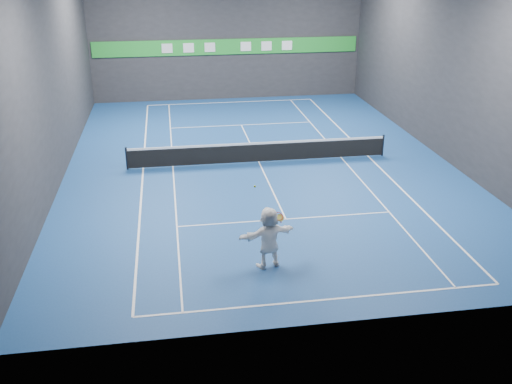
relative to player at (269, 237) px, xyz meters
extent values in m
plane|color=navy|center=(1.26, 9.71, -1.03)|extent=(26.00, 26.00, 0.00)
cube|color=#27272A|center=(1.26, 22.71, 3.47)|extent=(18.00, 0.10, 9.00)
cube|color=#27272A|center=(1.26, -3.29, 3.47)|extent=(18.00, 0.10, 9.00)
cube|color=#27272A|center=(-7.74, 9.71, 3.47)|extent=(0.10, 26.00, 9.00)
cube|color=#27272A|center=(10.26, 9.71, 3.47)|extent=(0.10, 26.00, 9.00)
cube|color=white|center=(1.26, -2.18, -1.02)|extent=(10.98, 0.08, 0.01)
cube|color=white|center=(1.26, 21.60, -1.02)|extent=(10.98, 0.08, 0.01)
cube|color=white|center=(-4.23, 9.71, -1.02)|extent=(0.08, 23.78, 0.01)
cube|color=white|center=(6.75, 9.71, -1.02)|extent=(0.08, 23.78, 0.01)
cube|color=white|center=(-2.85, 9.71, -1.02)|extent=(0.06, 23.78, 0.01)
cube|color=white|center=(5.37, 9.71, -1.02)|extent=(0.06, 23.78, 0.01)
cube|color=white|center=(1.26, 3.31, -1.02)|extent=(8.23, 0.06, 0.01)
cube|color=white|center=(1.26, 16.11, -1.02)|extent=(8.23, 0.06, 0.01)
cube|color=white|center=(1.26, 9.71, -1.02)|extent=(0.06, 12.80, 0.01)
imported|color=white|center=(0.00, 0.00, 0.00)|extent=(2.00, 1.08, 2.05)
sphere|color=#ABD022|center=(-0.44, 0.05, 1.76)|extent=(0.07, 0.07, 0.07)
cylinder|color=black|center=(-4.94, 9.71, -0.49)|extent=(0.10, 0.10, 1.07)
cylinder|color=black|center=(7.46, 9.71, -0.49)|extent=(0.10, 0.10, 1.07)
cube|color=black|center=(1.26, 9.71, -0.56)|extent=(12.40, 0.03, 0.86)
cube|color=white|center=(1.26, 9.71, -0.08)|extent=(12.40, 0.04, 0.10)
cube|color=green|center=(1.26, 22.65, 2.47)|extent=(17.64, 0.06, 1.00)
cube|color=silver|center=(-2.74, 22.59, 2.47)|extent=(0.70, 0.04, 0.60)
cube|color=white|center=(-1.34, 22.59, 2.47)|extent=(0.70, 0.04, 0.60)
cube|color=silver|center=(0.06, 22.59, 2.47)|extent=(0.70, 0.04, 0.60)
cube|color=white|center=(2.46, 22.59, 2.47)|extent=(0.70, 0.04, 0.60)
cube|color=white|center=(3.86, 22.59, 2.47)|extent=(0.70, 0.04, 0.60)
cube|color=white|center=(5.26, 22.59, 2.47)|extent=(0.70, 0.04, 0.60)
torus|color=red|center=(0.31, 0.05, 0.70)|extent=(0.42, 0.36, 0.27)
cylinder|color=#C2CA47|center=(0.36, 0.05, 0.64)|extent=(0.37, 0.30, 0.23)
cylinder|color=red|center=(0.40, 0.05, 0.51)|extent=(0.04, 0.14, 0.17)
cylinder|color=yellow|center=(0.23, 0.03, 0.47)|extent=(0.10, 0.17, 0.24)
camera|label=1|loc=(-2.89, -15.77, 8.38)|focal=40.00mm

